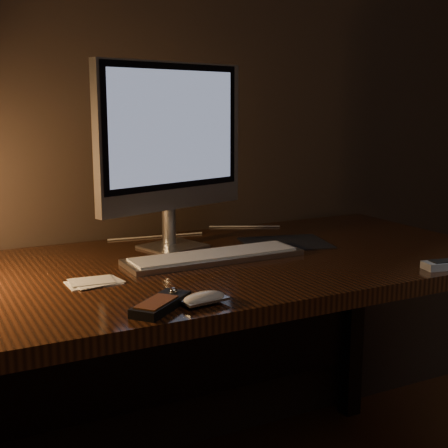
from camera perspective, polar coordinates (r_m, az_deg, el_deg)
name	(u,v)px	position (r m, az deg, el deg)	size (l,w,h in m)	color
desk	(195,302)	(1.69, -2.64, -7.16)	(1.60, 0.75, 0.75)	#391B0D
monitor	(172,140)	(1.70, -4.78, 7.64)	(0.47, 0.18, 0.50)	silver
keyboard	(214,256)	(1.61, -0.91, -2.96)	(0.47, 0.13, 0.02)	silver
mousepad	(285,243)	(1.81, 5.63, -1.73)	(0.24, 0.19, 0.00)	black
mouse	(204,300)	(1.26, -1.84, -6.96)	(0.09, 0.05, 0.02)	white
media_remote	(161,304)	(1.24, -5.79, -7.26)	(0.15, 0.14, 0.03)	black
papers	(94,282)	(1.43, -11.82, -5.22)	(0.12, 0.08, 0.01)	white
cable	(200,232)	(1.94, -2.23, -0.73)	(0.00, 0.00, 0.56)	white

